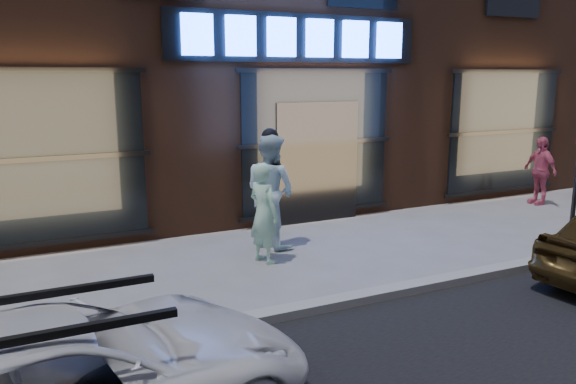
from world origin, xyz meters
name	(u,v)px	position (x,y,z in m)	size (l,w,h in m)	color
ground	(447,284)	(0.00, 0.00, 0.00)	(90.00, 90.00, 0.00)	slate
curb	(448,280)	(0.00, 0.00, 0.06)	(60.00, 0.25, 0.12)	gray
man_bowtie	(264,213)	(-1.96, 2.04, 0.80)	(0.58, 0.38, 1.60)	#B9F3CE
man_cap	(270,191)	(-1.52, 2.79, 0.98)	(0.95, 0.74, 1.95)	white
passerby	(540,170)	(5.34, 3.10, 0.78)	(0.91, 0.38, 1.55)	#D65873
white_suv	(65,384)	(-5.15, -1.50, 0.56)	(1.87, 4.06, 1.13)	silver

